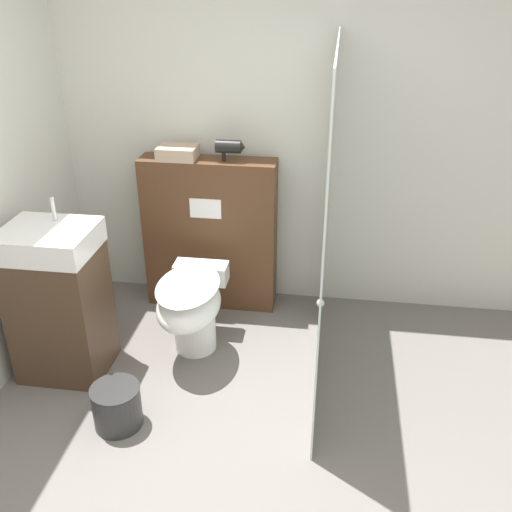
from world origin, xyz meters
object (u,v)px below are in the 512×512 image
hair_drier (230,147)px  waste_bin (117,406)px  toilet (192,306)px  sink_vanity (59,302)px

hair_drier → waste_bin: bearing=-106.7°
toilet → sink_vanity: size_ratio=0.64×
hair_drier → waste_bin: 1.79m
sink_vanity → waste_bin: 0.75m
toilet → waste_bin: bearing=-109.6°
waste_bin → sink_vanity: bearing=137.6°
sink_vanity → waste_bin: size_ratio=4.06×
toilet → waste_bin: 0.80m
sink_vanity → hair_drier: size_ratio=5.64×
sink_vanity → hair_drier: 1.47m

